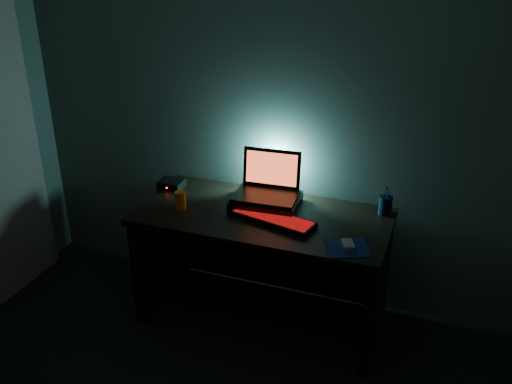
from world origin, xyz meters
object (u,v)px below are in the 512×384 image
at_px(laptop, 268,185).
at_px(pen_cup, 385,205).
at_px(keyboard, 273,219).
at_px(mouse, 348,245).
at_px(juice_glass, 180,200).
at_px(router, 171,184).

relative_size(laptop, pen_cup, 3.51).
relative_size(keyboard, mouse, 5.42).
distance_m(mouse, pen_cup, 0.48).
bearing_deg(mouse, keyboard, 138.82).
xyz_separation_m(laptop, juice_glass, (-0.47, -0.26, -0.06)).
height_order(keyboard, router, router).
bearing_deg(pen_cup, keyboard, -152.08).
bearing_deg(juice_glass, router, 127.71).
xyz_separation_m(laptop, mouse, (0.57, -0.37, -0.10)).
height_order(pen_cup, juice_glass, same).
relative_size(keyboard, router, 3.38).
distance_m(keyboard, mouse, 0.49).
height_order(pen_cup, router, pen_cup).
height_order(keyboard, juice_glass, juice_glass).
relative_size(keyboard, pen_cup, 4.65).
height_order(mouse, router, router).
bearing_deg(router, pen_cup, 4.02).
height_order(laptop, router, laptop).
xyz_separation_m(laptop, router, (-0.66, -0.01, -0.09)).
bearing_deg(laptop, keyboard, -67.84).
height_order(laptop, mouse, laptop).
distance_m(laptop, keyboard, 0.27).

